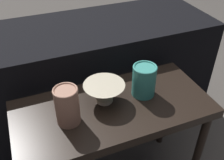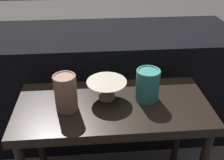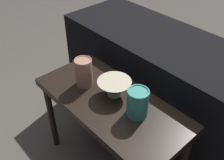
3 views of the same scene
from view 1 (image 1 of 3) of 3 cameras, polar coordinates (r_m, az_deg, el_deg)
table at (r=1.11m, az=0.27°, el=-8.21°), size 0.80×0.38×0.54m
couch_backdrop at (r=1.55m, az=-6.54°, el=0.07°), size 1.47×0.50×0.66m
bowl at (r=1.05m, az=-1.70°, el=-2.55°), size 0.17×0.17×0.08m
vase_textured_left at (r=0.96m, az=-9.75°, el=-5.47°), size 0.09×0.09×0.15m
vase_colorful_right at (r=1.08m, az=6.99°, el=0.00°), size 0.10×0.10×0.14m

